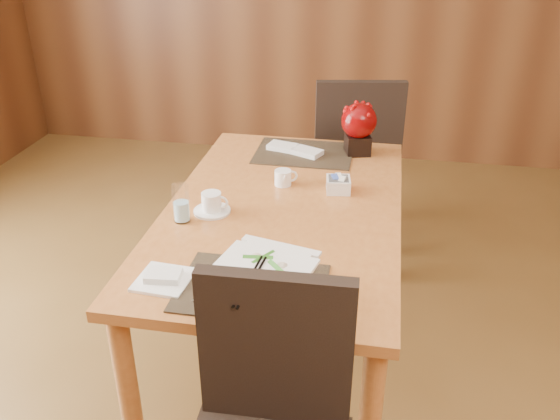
% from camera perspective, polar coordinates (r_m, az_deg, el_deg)
% --- Properties ---
extents(dining_table, '(0.90, 1.50, 0.75)m').
position_cam_1_polar(dining_table, '(2.34, 0.32, -1.81)').
color(dining_table, '#BE7135').
rests_on(dining_table, ground).
extents(placemat_near, '(0.45, 0.33, 0.01)m').
position_cam_1_polar(placemat_near, '(1.84, -2.71, -7.47)').
color(placemat_near, black).
rests_on(placemat_near, dining_table).
extents(placemat_far, '(0.45, 0.33, 0.01)m').
position_cam_1_polar(placemat_far, '(2.79, 2.32, 5.49)').
color(placemat_far, black).
rests_on(placemat_far, dining_table).
extents(soup_setting, '(0.36, 0.36, 0.12)m').
position_cam_1_polar(soup_setting, '(1.76, -1.53, -6.97)').
color(soup_setting, white).
rests_on(soup_setting, dining_table).
extents(coffee_cup, '(0.14, 0.14, 0.08)m').
position_cam_1_polar(coffee_cup, '(2.26, -6.59, 0.59)').
color(coffee_cup, white).
rests_on(coffee_cup, dining_table).
extents(water_glass, '(0.07, 0.07, 0.14)m').
position_cam_1_polar(water_glass, '(2.20, -9.50, 0.63)').
color(water_glass, white).
rests_on(water_glass, dining_table).
extents(creamer_jug, '(0.12, 0.12, 0.07)m').
position_cam_1_polar(creamer_jug, '(2.46, 0.29, 3.13)').
color(creamer_jug, white).
rests_on(creamer_jug, dining_table).
extents(sugar_caddy, '(0.11, 0.11, 0.06)m').
position_cam_1_polar(sugar_caddy, '(2.42, 5.63, 2.43)').
color(sugar_caddy, white).
rests_on(sugar_caddy, dining_table).
extents(berry_decor, '(0.16, 0.16, 0.24)m').
position_cam_1_polar(berry_decor, '(2.77, 7.59, 8.07)').
color(berry_decor, black).
rests_on(berry_decor, dining_table).
extents(napkins_far, '(0.28, 0.18, 0.02)m').
position_cam_1_polar(napkins_far, '(2.79, 1.60, 5.83)').
color(napkins_far, white).
rests_on(napkins_far, dining_table).
extents(bread_plate, '(0.17, 0.17, 0.01)m').
position_cam_1_polar(bread_plate, '(1.90, -11.11, -6.60)').
color(bread_plate, white).
rests_on(bread_plate, dining_table).
extents(far_chair, '(0.55, 0.55, 1.01)m').
position_cam_1_polar(far_chair, '(3.27, 7.17, 5.29)').
color(far_chair, black).
rests_on(far_chair, ground).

